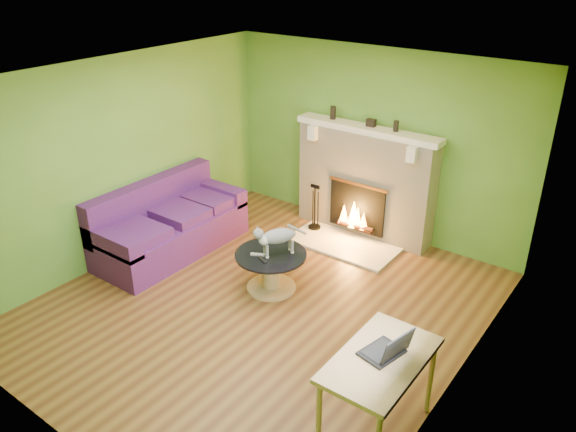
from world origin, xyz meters
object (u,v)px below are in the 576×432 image
at_px(sofa, 168,225).
at_px(coffee_table, 271,268).
at_px(cat, 279,239).
at_px(desk, 380,367).

height_order(sofa, coffee_table, sofa).
xyz_separation_m(sofa, coffee_table, (1.72, 0.05, -0.09)).
bearing_deg(sofa, cat, 3.10).
bearing_deg(cat, desk, -0.21).
bearing_deg(cat, coffee_table, -115.66).
height_order(desk, cat, cat).
distance_m(coffee_table, desk, 2.45).
bearing_deg(desk, coffee_table, 149.47).
relative_size(sofa, cat, 3.34).
relative_size(sofa, coffee_table, 2.45).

